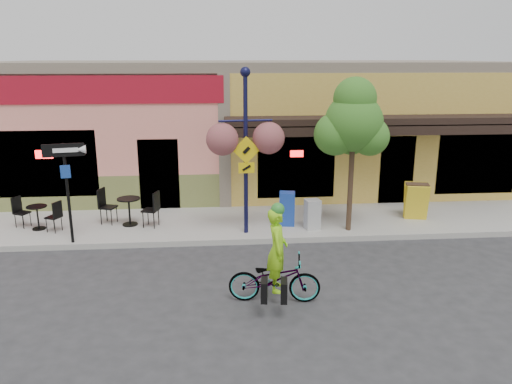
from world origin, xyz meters
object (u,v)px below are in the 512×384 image
at_px(one_way_sign, 68,194).
at_px(street_tree, 352,155).
at_px(building, 248,122).
at_px(lamp_post, 246,153).
at_px(bicycle, 274,279).
at_px(newspaper_box_grey, 312,214).
at_px(newspaper_box_blue, 287,209).
at_px(cyclist_rider, 277,262).

height_order(one_way_sign, street_tree, street_tree).
relative_size(building, lamp_post, 4.23).
xyz_separation_m(bicycle, lamp_post, (-0.33, 3.60, 1.83)).
xyz_separation_m(lamp_post, street_tree, (2.77, -0.02, -0.10)).
distance_m(building, newspaper_box_grey, 6.68).
bearing_deg(one_way_sign, building, 43.29).
xyz_separation_m(one_way_sign, newspaper_box_blue, (5.58, 0.90, -0.80)).
xyz_separation_m(lamp_post, newspaper_box_grey, (1.81, 0.15, -1.74)).
bearing_deg(bicycle, newspaper_box_grey, -14.24).
bearing_deg(street_tree, newspaper_box_blue, 161.19).
bearing_deg(bicycle, street_tree, -26.95).
bearing_deg(bicycle, building, 6.24).
height_order(one_way_sign, newspaper_box_grey, one_way_sign).
height_order(newspaper_box_blue, street_tree, street_tree).
distance_m(one_way_sign, newspaper_box_blue, 5.70).
bearing_deg(one_way_sign, newspaper_box_grey, -6.27).
distance_m(lamp_post, newspaper_box_blue, 2.12).
height_order(lamp_post, newspaper_box_blue, lamp_post).
bearing_deg(one_way_sign, lamp_post, -6.24).
bearing_deg(newspaper_box_blue, lamp_post, -146.77).
bearing_deg(lamp_post, street_tree, -5.72).
bearing_deg(bicycle, lamp_post, 12.47).
xyz_separation_m(lamp_post, newspaper_box_blue, (1.17, 0.53, -1.68)).
relative_size(one_way_sign, street_tree, 0.62).
relative_size(newspaper_box_blue, newspaper_box_grey, 1.14).
bearing_deg(newspaper_box_grey, street_tree, -18.97).
bearing_deg(newspaper_box_grey, building, 92.26).
xyz_separation_m(building, one_way_sign, (-4.92, -6.85, -0.84)).
xyz_separation_m(building, street_tree, (2.26, -6.50, -0.05)).
bearing_deg(newspaper_box_blue, one_way_sign, -161.95).
relative_size(building, street_tree, 4.44).
bearing_deg(one_way_sign, newspaper_box_blue, -1.88).
bearing_deg(newspaper_box_blue, cyclist_rider, -91.96).
relative_size(cyclist_rider, newspaper_box_grey, 2.04).
relative_size(cyclist_rider, one_way_sign, 0.66).
bearing_deg(building, street_tree, -70.85).
bearing_deg(lamp_post, newspaper_box_grey, -0.70).
relative_size(newspaper_box_grey, street_tree, 0.20).
height_order(building, bicycle, building).
relative_size(cyclist_rider, newspaper_box_blue, 1.78).
xyz_separation_m(bicycle, cyclist_rider, (0.05, 0.00, 0.36)).
xyz_separation_m(building, cyclist_rider, (-0.14, -10.08, -1.42)).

